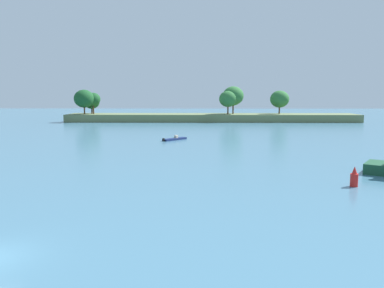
% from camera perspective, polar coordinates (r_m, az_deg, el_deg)
% --- Properties ---
extents(treeline_island, '(88.65, 10.82, 10.74)m').
position_cam_1_polar(treeline_island, '(117.16, 1.88, 4.93)').
color(treeline_island, '#66754C').
rests_on(treeline_island, ground).
extents(fishing_skiff, '(4.41, 4.64, 0.85)m').
position_cam_1_polar(fishing_skiff, '(70.10, -2.65, 0.77)').
color(fishing_skiff, navy).
rests_on(fishing_skiff, ground).
extents(channel_buoy_red, '(0.70, 0.70, 1.90)m').
position_cam_1_polar(channel_buoy_red, '(38.12, 23.23, -4.72)').
color(channel_buoy_red, red).
rests_on(channel_buoy_red, ground).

